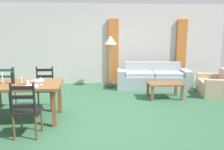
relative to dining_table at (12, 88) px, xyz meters
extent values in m
cube|color=#336244|center=(1.44, 0.10, -0.67)|extent=(9.60, 9.60, 0.02)
cube|color=beige|center=(1.44, 3.40, 0.69)|extent=(9.60, 0.16, 2.70)
cube|color=#C36E2F|center=(2.31, 3.26, 0.44)|extent=(0.35, 0.08, 2.20)
cube|color=#C36E2F|center=(4.71, 3.26, 0.44)|extent=(0.35, 0.08, 2.20)
cube|color=brown|center=(0.00, 0.00, 0.06)|extent=(1.90, 0.96, 0.05)
cube|color=brown|center=(0.85, -0.38, -0.31)|extent=(0.08, 0.08, 0.70)
cube|color=brown|center=(0.85, 0.38, -0.31)|extent=(0.08, 0.08, 0.70)
cube|color=black|center=(0.47, -0.73, -0.22)|extent=(0.44, 0.42, 0.03)
cylinder|color=brown|center=(0.30, -0.55, -0.45)|extent=(0.04, 0.04, 0.43)
cylinder|color=brown|center=(0.66, -0.57, -0.45)|extent=(0.04, 0.04, 0.43)
cylinder|color=brown|center=(0.28, -0.89, -0.45)|extent=(0.04, 0.04, 0.43)
cylinder|color=brown|center=(0.64, -0.91, -0.45)|extent=(0.04, 0.04, 0.43)
cylinder|color=black|center=(0.28, -0.89, 0.05)|extent=(0.04, 0.04, 0.50)
cylinder|color=black|center=(0.64, -0.91, 0.05)|extent=(0.04, 0.04, 0.50)
cube|color=black|center=(0.46, -0.90, -0.08)|extent=(0.38, 0.04, 0.06)
cube|color=black|center=(0.46, -0.90, 0.07)|extent=(0.38, 0.04, 0.06)
cube|color=black|center=(0.46, -0.90, 0.22)|extent=(0.38, 0.04, 0.06)
cube|color=#26584A|center=(-0.44, 0.74, -0.22)|extent=(0.44, 0.42, 0.03)
cylinder|color=brown|center=(-0.27, 0.55, -0.45)|extent=(0.04, 0.04, 0.43)
cylinder|color=brown|center=(-0.25, 0.89, -0.45)|extent=(0.04, 0.04, 0.43)
cylinder|color=brown|center=(-0.61, 0.92, -0.45)|extent=(0.04, 0.04, 0.43)
cylinder|color=#26584A|center=(-0.25, 0.89, 0.05)|extent=(0.04, 0.04, 0.50)
cube|color=#26584A|center=(-0.43, 0.91, -0.08)|extent=(0.38, 0.05, 0.06)
cube|color=#26584A|center=(-0.43, 0.91, 0.07)|extent=(0.38, 0.05, 0.06)
cube|color=#26584A|center=(-0.43, 0.91, 0.22)|extent=(0.38, 0.05, 0.06)
cube|color=black|center=(0.46, 0.68, -0.22)|extent=(0.42, 0.40, 0.03)
cylinder|color=brown|center=(0.64, 0.51, -0.45)|extent=(0.04, 0.04, 0.43)
cylinder|color=brown|center=(0.28, 0.51, -0.45)|extent=(0.04, 0.04, 0.43)
cylinder|color=brown|center=(0.64, 0.85, -0.45)|extent=(0.04, 0.04, 0.43)
cylinder|color=brown|center=(0.28, 0.85, -0.45)|extent=(0.04, 0.04, 0.43)
cylinder|color=black|center=(0.64, 0.85, 0.05)|extent=(0.04, 0.04, 0.50)
cylinder|color=black|center=(0.28, 0.85, 0.05)|extent=(0.04, 0.04, 0.50)
cube|color=black|center=(0.46, 0.85, -0.08)|extent=(0.38, 0.03, 0.06)
cube|color=black|center=(0.46, 0.85, 0.07)|extent=(0.38, 0.03, 0.06)
cube|color=black|center=(0.46, 0.85, 0.22)|extent=(0.38, 0.03, 0.06)
cylinder|color=white|center=(0.45, -0.25, 0.10)|extent=(0.24, 0.24, 0.02)
cube|color=silver|center=(0.30, -0.25, 0.09)|extent=(0.02, 0.17, 0.01)
cylinder|color=white|center=(0.45, 0.25, 0.10)|extent=(0.24, 0.24, 0.02)
cube|color=silver|center=(0.30, 0.25, 0.09)|extent=(0.02, 0.17, 0.01)
cylinder|color=black|center=(0.01, 0.04, 0.20)|extent=(0.07, 0.07, 0.22)
cylinder|color=black|center=(0.01, 0.04, 0.35)|extent=(0.02, 0.02, 0.08)
cylinder|color=black|center=(0.01, 0.04, 0.39)|extent=(0.03, 0.03, 0.02)
cylinder|color=white|center=(0.59, -0.13, 0.09)|extent=(0.06, 0.06, 0.01)
cylinder|color=white|center=(0.59, -0.13, 0.13)|extent=(0.01, 0.01, 0.07)
cone|color=white|center=(0.59, -0.13, 0.21)|extent=(0.06, 0.06, 0.08)
cylinder|color=beige|center=(0.32, -0.09, 0.13)|extent=(0.07, 0.07, 0.09)
cylinder|color=#998C66|center=(-0.18, 0.02, 0.11)|extent=(0.05, 0.05, 0.04)
cylinder|color=white|center=(-0.18, 0.02, 0.23)|extent=(0.02, 0.02, 0.21)
cylinder|color=#998C66|center=(0.20, -0.04, 0.11)|extent=(0.05, 0.05, 0.04)
cylinder|color=white|center=(0.20, -0.04, 0.18)|extent=(0.02, 0.02, 0.11)
cube|color=#A8B3B9|center=(3.51, 2.42, -0.46)|extent=(1.89, 1.02, 0.40)
cube|color=#A8B3B9|center=(3.55, 2.72, -0.26)|extent=(1.81, 0.42, 0.80)
cube|color=#A8B3B9|center=(4.52, 2.30, -0.37)|extent=(0.34, 0.82, 0.58)
cube|color=#A8B3B9|center=(2.50, 2.55, -0.37)|extent=(0.34, 0.82, 0.58)
cube|color=silver|center=(3.95, 2.32, -0.20)|extent=(0.93, 0.74, 0.12)
cube|color=silver|center=(3.06, 2.43, -0.20)|extent=(0.93, 0.74, 0.12)
cube|color=brown|center=(3.50, 1.27, -0.26)|extent=(0.90, 0.56, 0.04)
cube|color=brown|center=(3.10, 1.04, -0.47)|extent=(0.06, 0.06, 0.38)
cube|color=brown|center=(3.90, 1.04, -0.47)|extent=(0.06, 0.06, 0.38)
cube|color=brown|center=(3.10, 1.50, -0.47)|extent=(0.06, 0.06, 0.38)
cube|color=brown|center=(3.90, 1.50, -0.47)|extent=(0.06, 0.06, 0.38)
cube|color=#CAAC8B|center=(5.06, 1.52, -0.47)|extent=(0.96, 0.96, 0.38)
cube|color=#CAAC8B|center=(4.95, 1.05, -0.40)|extent=(0.82, 0.36, 0.52)
cube|color=#CAAC8B|center=(5.17, 2.00, -0.40)|extent=(0.82, 0.36, 0.52)
cylinder|color=#332D28|center=(2.16, 2.67, -0.65)|extent=(0.28, 0.28, 0.03)
cylinder|color=gray|center=(2.16, 2.67, 0.04)|extent=(0.03, 0.03, 1.35)
cone|color=beige|center=(2.16, 2.67, 0.85)|extent=(0.40, 0.40, 0.26)
camera|label=1|loc=(1.56, -4.48, 1.07)|focal=36.32mm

